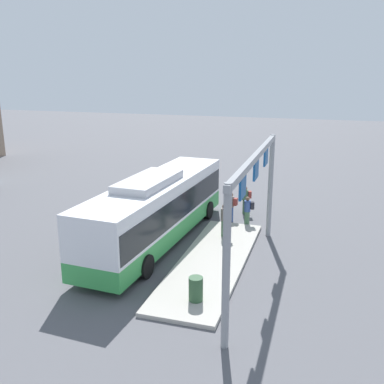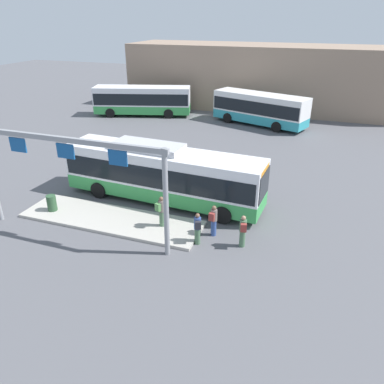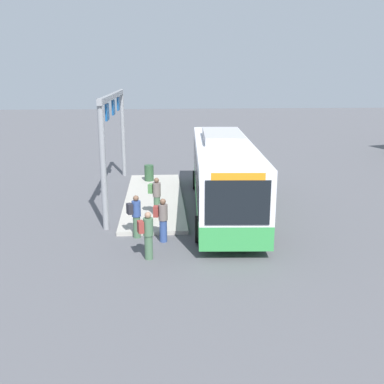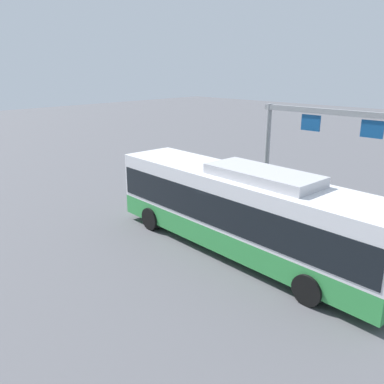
{
  "view_description": "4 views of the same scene",
  "coord_description": "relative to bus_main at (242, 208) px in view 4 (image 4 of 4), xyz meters",
  "views": [
    {
      "loc": [
        -18.86,
        -7.59,
        8.19
      ],
      "look_at": [
        3.48,
        -0.67,
        1.67
      ],
      "focal_mm": 40.97,
      "sensor_mm": 36.0,
      "label": 1
    },
    {
      "loc": [
        8.33,
        -18.43,
        10.15
      ],
      "look_at": [
        2.12,
        -0.84,
        1.25
      ],
      "focal_mm": 35.02,
      "sensor_mm": 36.0,
      "label": 2
    },
    {
      "loc": [
        19.72,
        -2.82,
        6.12
      ],
      "look_at": [
        3.87,
        -1.7,
        1.88
      ],
      "focal_mm": 41.84,
      "sensor_mm": 36.0,
      "label": 3
    },
    {
      "loc": [
        -8.67,
        11.48,
        6.91
      ],
      "look_at": [
        2.65,
        -0.03,
        1.86
      ],
      "focal_mm": 37.71,
      "sensor_mm": 36.0,
      "label": 4
    }
  ],
  "objects": [
    {
      "name": "bus_main",
      "position": [
        0.0,
        0.0,
        0.0
      ],
      "size": [
        12.08,
        3.26,
        3.46
      ],
      "rotation": [
        0.0,
        0.0,
        -0.06
      ],
      "color": "green",
      "rests_on": "ground"
    },
    {
      "name": "person_waiting_far",
      "position": [
        3.96,
        -2.81,
        -0.92
      ],
      "size": [
        0.38,
        0.56,
        1.67
      ],
      "rotation": [
        0.0,
        0.0,
        1.43
      ],
      "color": "#334C8C",
      "rests_on": "ground"
    },
    {
      "name": "platform_curb",
      "position": [
        -1.7,
        -3.2,
        -1.73
      ],
      "size": [
        10.0,
        2.8,
        0.16
      ],
      "primitive_type": "cube",
      "color": "#B2ADA3",
      "rests_on": "ground"
    },
    {
      "name": "person_waiting_mid",
      "position": [
        1.24,
        -3.06,
        -0.76
      ],
      "size": [
        0.48,
        0.6,
        1.67
      ],
      "rotation": [
        0.0,
        0.0,
        1.19
      ],
      "color": "#476B4C",
      "rests_on": "platform_curb"
    },
    {
      "name": "person_boarding",
      "position": [
        5.55,
        -3.32,
        -0.92
      ],
      "size": [
        0.44,
        0.59,
        1.67
      ],
      "rotation": [
        0.0,
        0.0,
        1.85
      ],
      "color": "#476B4C",
      "rests_on": "ground"
    },
    {
      "name": "ground_plane",
      "position": [
        0.01,
        -0.0,
        -1.81
      ],
      "size": [
        120.0,
        120.0,
        0.0
      ],
      "primitive_type": "plane",
      "color": "#56565B"
    },
    {
      "name": "platform_sign_gantry",
      "position": [
        -2.5,
        -5.08,
        1.99
      ],
      "size": [
        10.23,
        0.24,
        5.2
      ],
      "color": "gray",
      "rests_on": "ground"
    },
    {
      "name": "person_waiting_near",
      "position": [
        3.46,
        -3.82,
        -0.92
      ],
      "size": [
        0.49,
        0.6,
        1.67
      ],
      "rotation": [
        0.0,
        0.0,
        1.98
      ],
      "color": "#476B4C",
      "rests_on": "ground"
    }
  ]
}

